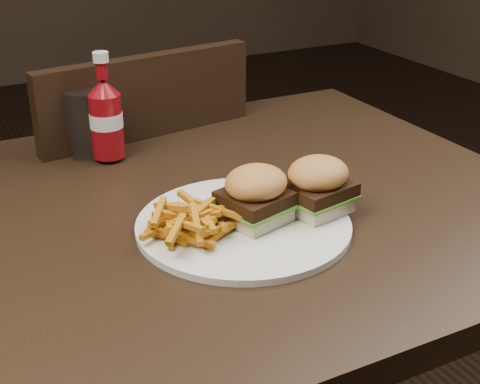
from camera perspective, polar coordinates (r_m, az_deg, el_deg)
name	(u,v)px	position (r m, az deg, el deg)	size (l,w,h in m)	color
dining_table	(140,230)	(0.96, -8.53, -3.22)	(1.20, 0.80, 0.04)	black
chair_far	(116,243)	(1.55, -10.54, -4.29)	(0.44, 0.44, 0.04)	black
plate	(243,225)	(0.91, 0.29, -2.81)	(0.29, 0.29, 0.01)	white
sandwich_half_a	(256,214)	(0.90, 1.34, -1.85)	(0.08, 0.07, 0.02)	beige
sandwich_half_b	(317,203)	(0.93, 6.56, -0.97)	(0.08, 0.07, 0.02)	beige
fries_pile	(194,220)	(0.86, -3.96, -2.36)	(0.10, 0.10, 0.04)	#B06606
ketchup_bottle	(107,126)	(1.13, -11.30, 5.55)	(0.05, 0.05, 0.11)	maroon
tumbler	(88,123)	(1.16, -12.85, 5.75)	(0.07, 0.07, 0.12)	white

